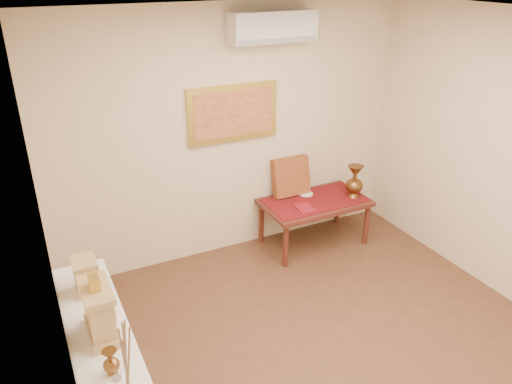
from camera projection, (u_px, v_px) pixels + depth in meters
floor at (348, 372)px, 4.06m from camera, size 4.50×4.50×0.00m
ceiling at (384, 25)px, 2.92m from camera, size 4.50×4.50×0.00m
wall_back at (232, 135)px, 5.31m from camera, size 4.00×0.02×2.70m
wall_left at (62, 307)px, 2.68m from camera, size 0.02×4.50×2.70m
brass_urn_small at (110, 359)px, 2.70m from camera, size 0.09×0.09×0.21m
table_cloth at (315, 200)px, 5.69m from camera, size 1.14×0.59×0.01m
brass_urn_tall at (355, 178)px, 5.69m from camera, size 0.20×0.20×0.46m
plate at (306, 194)px, 5.83m from camera, size 0.17×0.17×0.01m
menu at (305, 208)px, 5.50m from camera, size 0.20×0.26×0.01m
cushion at (291, 176)px, 5.75m from camera, size 0.45×0.19×0.46m
mantel_clock at (99, 310)px, 2.97m from camera, size 0.17×0.36×0.41m
wooden_chest at (86, 275)px, 3.39m from camera, size 0.16×0.21×0.24m
low_table at (315, 206)px, 5.72m from camera, size 1.20×0.70×0.55m
painting at (233, 113)px, 5.19m from camera, size 1.00×0.06×0.60m
ac_unit at (273, 27)px, 4.90m from camera, size 0.90×0.25×0.30m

